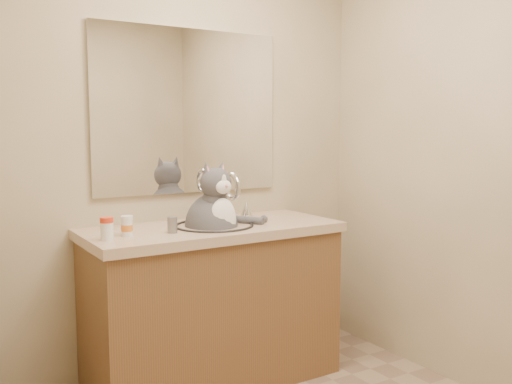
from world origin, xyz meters
The scene contains 8 objects.
room centered at (0.00, 0.00, 1.20)m, with size 2.22×2.52×2.42m.
vanity centered at (0.00, 0.96, 0.44)m, with size 1.34×0.59×1.12m.
mirror centered at (0.00, 1.24, 1.45)m, with size 1.10×0.02×0.90m, color white.
shower_curtain centered at (-1.05, 0.10, 1.03)m, with size 0.02×1.30×1.93m.
cat centered at (-0.01, 0.95, 0.87)m, with size 0.43×0.34×0.55m.
pill_bottle_redcap centered at (-0.59, 0.87, 0.90)m, with size 0.07×0.07×0.11m.
pill_bottle_orange centered at (-0.48, 0.92, 0.90)m, with size 0.07×0.07×0.10m.
grey_canister centered at (-0.26, 0.88, 0.89)m, with size 0.05×0.05×0.08m.
Camera 1 is at (-1.37, -1.66, 1.36)m, focal length 40.00 mm.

